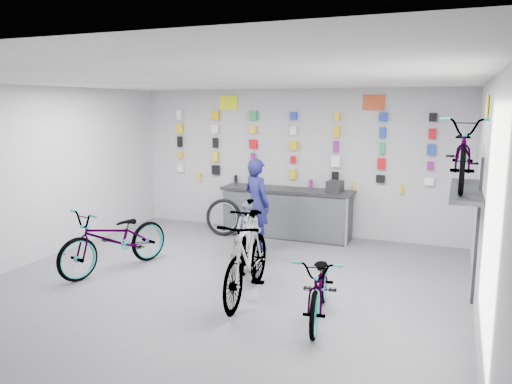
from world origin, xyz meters
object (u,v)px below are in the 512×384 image
at_px(bike_center, 247,257).
at_px(bike_right, 321,286).
at_px(clerk, 257,204).
at_px(bike_service, 248,234).
at_px(counter, 286,213).
at_px(customer, 248,232).
at_px(bike_left, 115,239).

height_order(bike_center, bike_right, bike_center).
distance_m(bike_right, clerk, 3.29).
bearing_deg(bike_service, bike_center, -84.54).
bearing_deg(counter, bike_center, -80.53).
bearing_deg(counter, bike_right, -65.11).
distance_m(bike_center, customer, 1.68).
xyz_separation_m(bike_right, clerk, (-1.93, 2.63, 0.41)).
xyz_separation_m(counter, bike_right, (1.69, -3.63, -0.04)).
relative_size(bike_service, customer, 1.71).
xyz_separation_m(bike_left, bike_right, (3.58, -0.57, -0.09)).
relative_size(bike_center, clerk, 1.16).
distance_m(bike_left, bike_center, 2.47).
bearing_deg(clerk, customer, 129.64).
bearing_deg(bike_right, counter, 105.61).
distance_m(bike_left, bike_right, 3.63).
xyz_separation_m(clerk, customer, (0.16, -0.78, -0.33)).
bearing_deg(clerk, bike_right, 154.30).
bearing_deg(clerk, counter, -75.69).
relative_size(counter, customer, 2.59).
height_order(counter, bike_service, bike_service).
bearing_deg(counter, bike_service, -90.08).
height_order(bike_left, bike_right, bike_left).
bearing_deg(clerk, bike_left, 79.26).
relative_size(bike_right, customer, 1.62).
bearing_deg(clerk, bike_center, 136.96).
relative_size(clerk, customer, 1.63).
height_order(counter, bike_center, bike_center).
height_order(counter, clerk, clerk).
relative_size(bike_left, clerk, 1.20).
xyz_separation_m(bike_center, bike_right, (1.13, -0.29, -0.15)).
xyz_separation_m(bike_left, clerk, (1.65, 2.05, 0.32)).
distance_m(bike_center, bike_right, 1.18).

